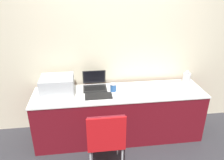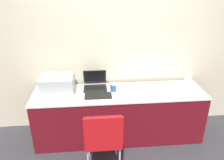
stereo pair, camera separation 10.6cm
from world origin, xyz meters
name	(u,v)px [view 1 (the left image)]	position (x,y,z in m)	size (l,w,h in m)	color
ground_plane	(122,148)	(0.00, 0.00, 0.00)	(14.00, 14.00, 0.00)	#333338
wall_back	(115,47)	(0.00, 0.72, 1.30)	(8.00, 0.05, 2.60)	beige
table	(119,114)	(0.00, 0.31, 0.38)	(2.44, 0.63, 0.76)	maroon
printer	(57,85)	(-0.86, 0.39, 0.89)	(0.45, 0.37, 0.24)	#B2B7BC
laptop_left	(95,84)	(-0.34, 0.50, 0.81)	(0.34, 0.31, 0.24)	black
external_keyboard	(99,96)	(-0.30, 0.20, 0.77)	(0.37, 0.17, 0.02)	black
coffee_cup	(113,87)	(-0.08, 0.35, 0.81)	(0.09, 0.09, 0.12)	#285699
metal_pitcher	(187,78)	(1.07, 0.47, 0.85)	(0.12, 0.12, 0.21)	silver
chair	(106,136)	(-0.27, -0.40, 0.57)	(0.43, 0.44, 0.88)	maroon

